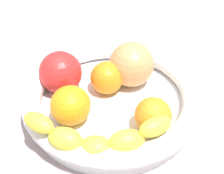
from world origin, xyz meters
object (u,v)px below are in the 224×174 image
at_px(orange_front, 71,105).
at_px(orange_mid_left, 153,116).
at_px(fruit_bowl, 112,98).
at_px(tomato_red, 61,73).
at_px(peach_blush, 131,64).
at_px(banana_draped_left, 96,139).
at_px(orange_mid_right, 105,78).

xyz_separation_m(orange_front, orange_mid_left, (0.11, -0.05, -0.00)).
height_order(fruit_bowl, tomato_red, tomato_red).
distance_m(peach_blush, tomato_red, 0.12).
distance_m(banana_draped_left, orange_mid_right, 0.14).
bearing_deg(orange_mid_left, fruit_bowl, 115.80).
distance_m(fruit_bowl, banana_draped_left, 0.11).
distance_m(orange_mid_right, peach_blush, 0.05).
xyz_separation_m(orange_mid_right, tomato_red, (-0.07, 0.03, 0.01)).
bearing_deg(tomato_red, orange_front, -90.24).
relative_size(banana_draped_left, orange_mid_left, 3.59).
bearing_deg(tomato_red, orange_mid_right, -21.63).
distance_m(orange_front, orange_mid_right, 0.09).
xyz_separation_m(orange_mid_left, peach_blush, (0.01, 0.11, 0.01)).
distance_m(banana_draped_left, orange_front, 0.08).
relative_size(banana_draped_left, orange_front, 3.23).
bearing_deg(peach_blush, orange_mid_right, -169.47).
relative_size(orange_front, orange_mid_left, 1.11).
xyz_separation_m(fruit_bowl, orange_front, (-0.07, -0.02, 0.02)).
distance_m(fruit_bowl, orange_mid_left, 0.09).
bearing_deg(orange_mid_right, tomato_red, 158.37).
xyz_separation_m(banana_draped_left, peach_blush, (0.10, 0.14, 0.01)).
relative_size(peach_blush, tomato_red, 1.08).
distance_m(fruit_bowl, peach_blush, 0.07).
relative_size(banana_draped_left, peach_blush, 2.54).
bearing_deg(fruit_bowl, orange_mid_right, 94.64).
height_order(fruit_bowl, banana_draped_left, banana_draped_left).
bearing_deg(orange_front, peach_blush, 26.70).
distance_m(orange_mid_left, peach_blush, 0.12).
height_order(fruit_bowl, orange_mid_left, orange_mid_left).
relative_size(orange_mid_left, orange_mid_right, 0.98).
bearing_deg(orange_front, tomato_red, 89.76).
relative_size(orange_front, orange_mid_right, 1.09).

